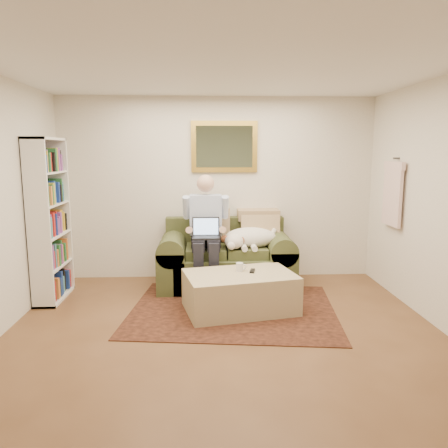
{
  "coord_description": "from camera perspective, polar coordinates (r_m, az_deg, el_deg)",
  "views": [
    {
      "loc": [
        -0.2,
        -3.8,
        1.84
      ],
      "look_at": [
        0.05,
        1.51,
        0.95
      ],
      "focal_mm": 35.0,
      "sensor_mm": 36.0,
      "label": 1
    }
  ],
  "objects": [
    {
      "name": "sofa",
      "position": [
        6.01,
        0.25,
        -5.2
      ],
      "size": [
        1.82,
        0.92,
        1.09
      ],
      "color": "#3B4524",
      "rests_on": "room_shell"
    },
    {
      "name": "hanging_shirt",
      "position": [
        5.92,
        21.18,
        4.13
      ],
      "size": [
        0.06,
        0.52,
        0.9
      ],
      "primitive_type": null,
      "color": "#F9D5CE",
      "rests_on": "room_shell"
    },
    {
      "name": "laptop",
      "position": [
        5.66,
        -2.38,
        -1.06
      ],
      "size": [
        0.35,
        0.28,
        0.26
      ],
      "color": "black",
      "rests_on": "seated_man"
    },
    {
      "name": "room_shell",
      "position": [
        4.19,
        0.06,
        2.11
      ],
      "size": [
        4.51,
        5.0,
        2.61
      ],
      "color": "brown",
      "rests_on": "ground"
    },
    {
      "name": "seated_man",
      "position": [
        5.74,
        -2.38,
        -1.3
      ],
      "size": [
        0.6,
        0.85,
        1.53
      ],
      "primitive_type": null,
      "color": "#8CA0D8",
      "rests_on": "sofa"
    },
    {
      "name": "ottoman",
      "position": [
        5.12,
        2.08,
        -8.88
      ],
      "size": [
        1.37,
        1.03,
        0.45
      ],
      "primitive_type": "cube",
      "rotation": [
        0.0,
        0.0,
        0.22
      ],
      "color": "tan",
      "rests_on": "room_shell"
    },
    {
      "name": "rug",
      "position": [
        5.21,
        1.17,
        -11.09
      ],
      "size": [
        2.56,
        2.14,
        0.01
      ],
      "primitive_type": "cube",
      "rotation": [
        0.0,
        0.0,
        -0.12
      ],
      "color": "black",
      "rests_on": "room_shell"
    },
    {
      "name": "wall_mirror",
      "position": [
        6.28,
        0.04,
        10.06
      ],
      "size": [
        0.94,
        0.04,
        0.72
      ],
      "color": "gold",
      "rests_on": "room_shell"
    },
    {
      "name": "bookshelf",
      "position": [
        5.78,
        -21.85,
        0.47
      ],
      "size": [
        0.28,
        0.8,
        2.0
      ],
      "primitive_type": null,
      "color": "white",
      "rests_on": "room_shell"
    },
    {
      "name": "tv_remote",
      "position": [
        5.14,
        3.73,
        -6.12
      ],
      "size": [
        0.08,
        0.16,
        0.02
      ],
      "primitive_type": "cube",
      "rotation": [
        0.0,
        0.0,
        -0.22
      ],
      "color": "black",
      "rests_on": "ottoman"
    },
    {
      "name": "coffee_mug",
      "position": [
        5.14,
        2.03,
        -5.63
      ],
      "size": [
        0.08,
        0.08,
        0.1
      ],
      "primitive_type": "cylinder",
      "color": "white",
      "rests_on": "ottoman"
    },
    {
      "name": "sleeping_dog",
      "position": [
        5.86,
        3.49,
        -1.78
      ],
      "size": [
        0.75,
        0.47,
        0.28
      ],
      "primitive_type": null,
      "color": "white",
      "rests_on": "sofa"
    }
  ]
}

